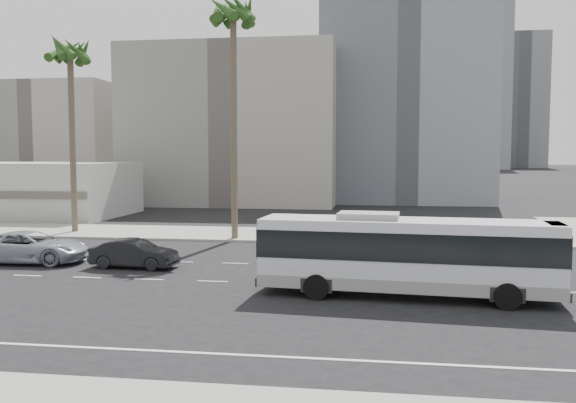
% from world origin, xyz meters
% --- Properties ---
extents(ground, '(700.00, 700.00, 0.00)m').
position_xyz_m(ground, '(0.00, 0.00, 0.00)').
color(ground, black).
rests_on(ground, ground).
extents(sidewalk_north, '(120.00, 7.00, 0.15)m').
position_xyz_m(sidewalk_north, '(0.00, 15.50, 0.07)').
color(sidewalk_north, gray).
rests_on(sidewalk_north, ground).
extents(commercial_low, '(22.00, 12.16, 5.00)m').
position_xyz_m(commercial_low, '(-30.00, 25.99, 2.50)').
color(commercial_low, '#B8B6AE').
rests_on(commercial_low, ground).
extents(midrise_beige_west, '(24.00, 18.00, 18.00)m').
position_xyz_m(midrise_beige_west, '(-12.00, 45.00, 9.00)').
color(midrise_beige_west, gray).
rests_on(midrise_beige_west, ground).
extents(midrise_gray_center, '(20.00, 20.00, 26.00)m').
position_xyz_m(midrise_gray_center, '(8.00, 52.00, 13.00)').
color(midrise_gray_center, slate).
rests_on(midrise_gray_center, ground).
extents(midrise_beige_far, '(18.00, 16.00, 15.00)m').
position_xyz_m(midrise_beige_far, '(-38.00, 50.00, 7.50)').
color(midrise_beige_far, gray).
rests_on(midrise_beige_far, ground).
extents(civic_tower, '(42.00, 42.00, 129.00)m').
position_xyz_m(civic_tower, '(-2.00, 250.00, 38.83)').
color(civic_tower, beige).
rests_on(civic_tower, ground).
extents(highrise_right, '(26.00, 26.00, 70.00)m').
position_xyz_m(highrise_right, '(45.00, 230.00, 35.00)').
color(highrise_right, '#595C61').
rests_on(highrise_right, ground).
extents(highrise_far, '(22.00, 22.00, 60.00)m').
position_xyz_m(highrise_far, '(70.00, 260.00, 30.00)').
color(highrise_far, '#595C61').
rests_on(highrise_far, ground).
extents(city_bus, '(11.94, 3.59, 3.38)m').
position_xyz_m(city_bus, '(5.49, -1.67, 1.78)').
color(city_bus, silver).
rests_on(city_bus, ground).
extents(car_a, '(1.81, 4.48, 1.45)m').
position_xyz_m(car_a, '(-7.79, 2.64, 0.72)').
color(car_a, black).
rests_on(car_a, ground).
extents(car_b, '(3.17, 6.19, 1.67)m').
position_xyz_m(car_b, '(-13.83, 3.24, 0.84)').
color(car_b, '#9599A4').
rests_on(car_b, ground).
extents(palm_near, '(4.79, 4.79, 16.15)m').
position_xyz_m(palm_near, '(-5.00, 12.98, 14.63)').
color(palm_near, brown).
rests_on(palm_near, ground).
extents(palm_mid, '(4.58, 4.58, 14.18)m').
position_xyz_m(palm_mid, '(-17.40, 14.78, 12.76)').
color(palm_mid, brown).
rests_on(palm_mid, ground).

